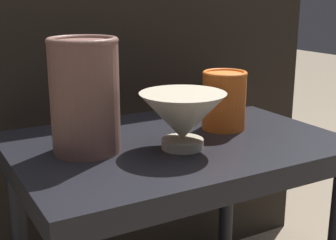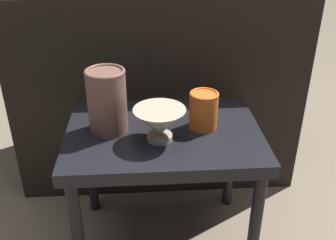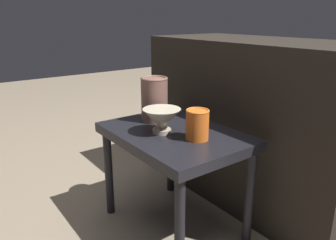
# 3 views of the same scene
# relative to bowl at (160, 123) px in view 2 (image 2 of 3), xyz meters

# --- Properties ---
(ground_plane) EXTENTS (8.00, 8.00, 0.00)m
(ground_plane) POSITION_rel_bowl_xyz_m (0.01, 0.05, -0.50)
(ground_plane) COLOR #7F705B
(table) EXTENTS (0.59, 0.42, 0.44)m
(table) POSITION_rel_bowl_xyz_m (0.01, 0.05, -0.11)
(table) COLOR black
(table) RESTS_ON ground_plane
(couch_backdrop) EXTENTS (1.10, 0.50, 0.78)m
(couch_backdrop) POSITION_rel_bowl_xyz_m (0.01, 0.56, -0.11)
(couch_backdrop) COLOR black
(couch_backdrop) RESTS_ON ground_plane
(bowl) EXTENTS (0.15, 0.15, 0.10)m
(bowl) POSITION_rel_bowl_xyz_m (0.00, 0.00, 0.00)
(bowl) COLOR #B2A88E
(bowl) RESTS_ON table
(vase_textured_left) EXTENTS (0.12, 0.12, 0.19)m
(vase_textured_left) POSITION_rel_bowl_xyz_m (-0.15, 0.07, 0.04)
(vase_textured_left) COLOR brown
(vase_textured_left) RESTS_ON table
(vase_colorful_right) EXTENTS (0.09, 0.09, 0.12)m
(vase_colorful_right) POSITION_rel_bowl_xyz_m (0.14, 0.07, 0.00)
(vase_colorful_right) COLOR orange
(vase_colorful_right) RESTS_ON table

